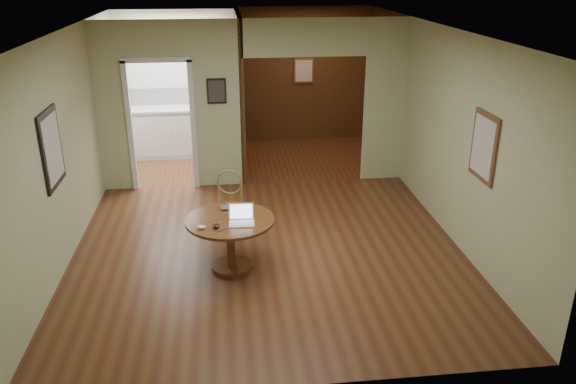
{
  "coord_description": "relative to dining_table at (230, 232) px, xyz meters",
  "views": [
    {
      "loc": [
        -0.49,
        -6.41,
        3.46
      ],
      "look_at": [
        0.23,
        -0.2,
        0.92
      ],
      "focal_mm": 35.0,
      "sensor_mm": 36.0,
      "label": 1
    }
  ],
  "objects": [
    {
      "name": "floor",
      "position": [
        0.48,
        0.33,
        -0.49
      ],
      "size": [
        5.0,
        5.0,
        0.0
      ],
      "primitive_type": "plane",
      "color": "#4E2716",
      "rests_on": "ground"
    },
    {
      "name": "grocery_bag",
      "position": [
        -0.39,
        4.53,
        0.61
      ],
      "size": [
        0.39,
        0.36,
        0.32
      ],
      "primitive_type": "ellipsoid",
      "rotation": [
        0.0,
        0.0,
        0.32
      ],
      "color": "tan",
      "rests_on": "kitchen_cabinet"
    },
    {
      "name": "pen",
      "position": [
        -0.09,
        -0.3,
        0.18
      ],
      "size": [
        0.11,
        0.1,
        0.01
      ],
      "primitive_type": "cylinder",
      "rotation": [
        0.0,
        1.57,
        0.72
      ],
      "color": "navy",
      "rests_on": "dining_table"
    },
    {
      "name": "mouse",
      "position": [
        -0.33,
        -0.24,
        0.19
      ],
      "size": [
        0.12,
        0.07,
        0.05
      ],
      "primitive_type": "ellipsoid",
      "rotation": [
        0.0,
        0.0,
        -0.12
      ],
      "color": "white",
      "rests_on": "dining_table"
    },
    {
      "name": "dining_table",
      "position": [
        0.0,
        0.0,
        0.0
      ],
      "size": [
        1.06,
        1.06,
        0.66
      ],
      "rotation": [
        0.0,
        0.0,
        -0.16
      ],
      "color": "brown",
      "rests_on": "ground"
    },
    {
      "name": "closed_laptop",
      "position": [
        0.07,
        0.27,
        0.19
      ],
      "size": [
        0.39,
        0.28,
        0.03
      ],
      "primitive_type": "imported",
      "rotation": [
        0.0,
        0.0,
        0.12
      ],
      "color": "#A5A5AA",
      "rests_on": "dining_table"
    },
    {
      "name": "chair",
      "position": [
        0.0,
        0.94,
        0.02
      ],
      "size": [
        0.45,
        0.45,
        0.91
      ],
      "rotation": [
        0.0,
        0.0,
        -0.19
      ],
      "color": "#A26A39",
      "rests_on": "ground"
    },
    {
      "name": "kitchen_cabinet",
      "position": [
        -0.87,
        4.53,
        -0.02
      ],
      "size": [
        2.06,
        0.6,
        0.94
      ],
      "color": "white",
      "rests_on": "ground"
    },
    {
      "name": "wine_glass",
      "position": [
        -0.16,
        -0.24,
        0.22
      ],
      "size": [
        0.1,
        0.1,
        0.11
      ],
      "primitive_type": null,
      "color": "white",
      "rests_on": "dining_table"
    },
    {
      "name": "open_laptop",
      "position": [
        0.13,
        -0.1,
        0.23
      ],
      "size": [
        0.3,
        0.26,
        0.21
      ],
      "rotation": [
        0.0,
        0.0,
        -0.04
      ],
      "color": "white",
      "rests_on": "dining_table"
    },
    {
      "name": "room_shell",
      "position": [
        0.01,
        3.43,
        0.8
      ],
      "size": [
        5.2,
        7.5,
        5.0
      ],
      "color": "silver",
      "rests_on": "ground"
    }
  ]
}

